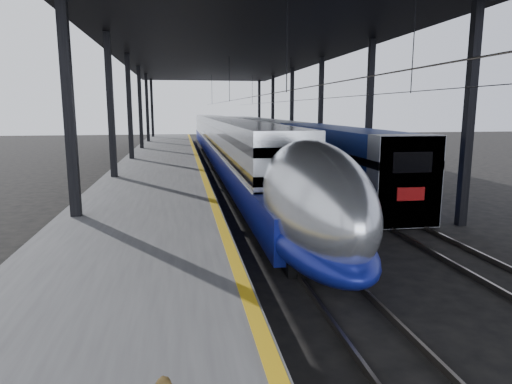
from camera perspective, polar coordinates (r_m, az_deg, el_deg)
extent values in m
plane|color=black|center=(13.13, -0.06, -11.23)|extent=(160.00, 160.00, 0.00)
cube|color=#4C4C4F|center=(32.37, -12.01, 2.39)|extent=(6.00, 80.00, 1.00)
cube|color=gold|center=(32.30, -7.07, 3.42)|extent=(0.30, 80.00, 0.01)
cube|color=slate|center=(32.56, -3.55, 1.90)|extent=(0.08, 80.00, 0.16)
cube|color=slate|center=(32.74, -1.04, 1.96)|extent=(0.08, 80.00, 0.16)
cube|color=slate|center=(33.43, 5.01, 2.10)|extent=(0.08, 80.00, 0.16)
cube|color=slate|center=(33.82, 7.37, 2.14)|extent=(0.08, 80.00, 0.16)
cube|color=black|center=(17.47, -22.28, 8.49)|extent=(0.35, 0.35, 9.00)
cube|color=black|center=(20.61, 25.08, 8.45)|extent=(0.35, 0.35, 9.00)
cube|color=black|center=(27.32, -17.67, 9.14)|extent=(0.35, 0.35, 9.00)
cube|color=black|center=(29.43, 13.97, 9.37)|extent=(0.35, 0.35, 9.00)
cube|color=black|center=(37.25, -15.50, 9.42)|extent=(0.35, 0.35, 9.00)
cube|color=black|center=(38.82, 8.07, 9.71)|extent=(0.35, 0.35, 9.00)
cube|color=black|center=(47.20, -14.24, 9.58)|extent=(0.35, 0.35, 9.00)
cube|color=black|center=(48.46, 4.49, 9.87)|extent=(0.35, 0.35, 9.00)
cube|color=black|center=(57.18, -13.43, 9.68)|extent=(0.35, 0.35, 9.00)
cube|color=black|center=(58.21, 2.11, 9.96)|extent=(0.35, 0.35, 9.00)
cube|color=black|center=(67.16, -12.85, 9.75)|extent=(0.35, 0.35, 9.00)
cube|color=black|center=(68.04, 0.40, 10.01)|extent=(0.35, 0.35, 9.00)
cube|color=black|center=(32.59, -2.60, 18.09)|extent=(18.00, 75.00, 0.45)
cylinder|color=slate|center=(32.30, -2.37, 11.48)|extent=(0.03, 74.00, 0.03)
cylinder|color=slate|center=(33.29, 6.38, 11.39)|extent=(0.03, 74.00, 0.03)
cube|color=silver|center=(45.18, -4.36, 6.88)|extent=(2.72, 57.00, 3.75)
cube|color=navy|center=(43.77, -4.16, 5.23)|extent=(2.80, 62.00, 1.45)
cube|color=silver|center=(45.21, -4.35, 6.34)|extent=(2.82, 57.00, 0.09)
cube|color=black|center=(45.13, -4.38, 8.24)|extent=(2.76, 57.00, 0.39)
cube|color=black|center=(45.18, -4.36, 6.88)|extent=(2.76, 57.00, 0.39)
ellipsoid|color=silver|center=(14.28, 6.98, -1.09)|extent=(2.72, 8.40, 3.75)
ellipsoid|color=navy|center=(14.53, 6.89, -5.27)|extent=(2.80, 8.40, 1.60)
ellipsoid|color=black|center=(11.71, 10.63, 0.05)|extent=(1.41, 2.20, 0.84)
cube|color=black|center=(14.74, 6.83, -8.03)|extent=(2.07, 2.60, 0.40)
cube|color=black|center=(35.95, -2.97, 2.89)|extent=(2.07, 2.60, 0.40)
cube|color=navy|center=(27.27, 9.91, 4.08)|extent=(2.72, 18.00, 3.69)
cube|color=#94989D|center=(19.60, 18.00, 1.35)|extent=(2.77, 1.20, 3.74)
cube|color=black|center=(18.95, 18.99, 3.53)|extent=(1.65, 0.06, 0.83)
cube|color=#960B0C|center=(19.13, 18.77, -0.23)|extent=(1.17, 0.06, 0.53)
cube|color=#94989D|center=(45.57, 2.00, 6.66)|extent=(2.72, 18.00, 3.69)
cube|color=#94989D|center=(64.28, -1.37, 7.71)|extent=(2.72, 18.00, 3.69)
cube|color=black|center=(22.04, 14.90, -2.21)|extent=(2.14, 2.40, 0.36)
cube|color=black|center=(42.80, 2.78, 4.05)|extent=(2.14, 2.40, 0.36)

